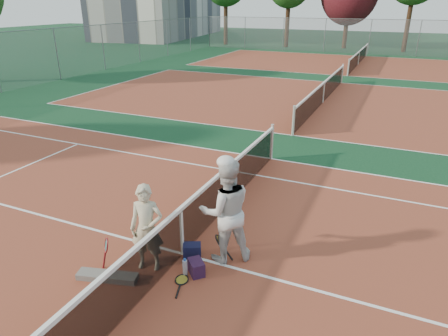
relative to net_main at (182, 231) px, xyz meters
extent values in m
plane|color=#0E351C|center=(0.00, 0.00, -0.51)|extent=(130.00, 130.00, 0.00)
cube|color=brown|center=(0.00, 0.00, -0.51)|extent=(23.77, 10.97, 0.01)
cube|color=brown|center=(0.00, 13.50, -0.51)|extent=(23.77, 10.97, 0.01)
cube|color=brown|center=(0.00, 27.00, -0.51)|extent=(23.77, 10.97, 0.01)
imported|color=#B8AF8E|center=(-0.35, -0.59, 0.31)|extent=(0.69, 0.55, 1.64)
imported|color=silver|center=(0.79, 0.25, 0.48)|extent=(1.23, 1.18, 1.99)
cube|color=black|center=(0.20, 0.01, -0.38)|extent=(0.40, 0.35, 0.26)
cube|color=black|center=(0.52, -0.42, -0.38)|extent=(0.40, 0.39, 0.27)
cube|color=#5E5B55|center=(-0.83, -1.19, -0.45)|extent=(1.10, 0.52, 0.11)
cylinder|color=#C9E6FF|center=(0.35, -0.53, -0.36)|extent=(0.09, 0.09, 0.30)
cylinder|color=#382314|center=(-15.42, 36.93, 2.20)|extent=(0.44, 0.44, 5.42)
cylinder|color=#382314|center=(-8.51, 37.02, 2.05)|extent=(0.44, 0.44, 5.12)
cylinder|color=#382314|center=(-2.78, 38.38, 1.65)|extent=(0.44, 0.44, 4.33)
cylinder|color=#382314|center=(2.90, 37.42, 2.31)|extent=(0.44, 0.44, 5.65)
camera|label=1|loc=(3.34, -5.54, 3.98)|focal=32.00mm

